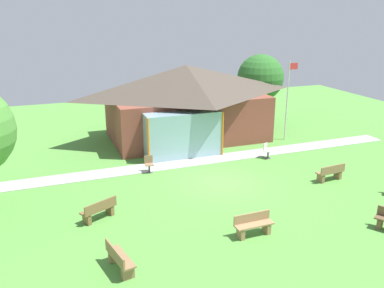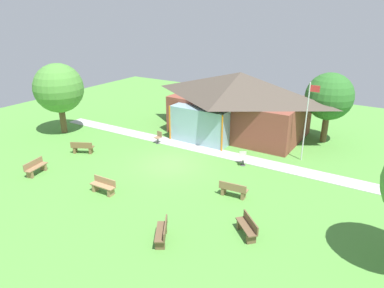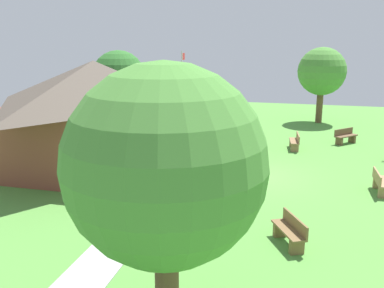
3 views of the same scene
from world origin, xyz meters
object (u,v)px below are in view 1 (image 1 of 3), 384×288
at_px(bench_front_left, 119,259).
at_px(pavilion, 186,101).
at_px(flagpole, 288,97).
at_px(tree_behind_pavilion_right, 260,78).
at_px(bench_front_center, 253,225).
at_px(patio_chair_lawn_spare, 267,151).
at_px(patio_chair_west, 149,164).
at_px(bench_mid_left, 99,210).
at_px(bench_mid_right, 330,173).

bearing_deg(bench_front_left, pavilion, 140.15).
relative_size(flagpole, tree_behind_pavilion_right, 1.00).
xyz_separation_m(bench_front_center, patio_chair_lawn_spare, (4.79, 7.30, 0.01)).
xyz_separation_m(pavilion, patio_chair_lawn_spare, (3.00, -5.32, -2.07)).
relative_size(flagpole, patio_chair_west, 5.92).
distance_m(bench_front_center, patio_chair_lawn_spare, 8.73).
height_order(pavilion, bench_front_center, pavilion).
distance_m(flagpole, tree_behind_pavilion_right, 4.28).
bearing_deg(bench_front_left, tree_behind_pavilion_right, 126.16).
relative_size(pavilion, patio_chair_lawn_spare, 12.43).
distance_m(bench_front_left, bench_mid_left, 3.69).
xyz_separation_m(pavilion, patio_chair_west, (-3.85, -5.10, -2.07)).
relative_size(bench_mid_left, patio_chair_lawn_spare, 1.78).
xyz_separation_m(bench_front_center, bench_mid_left, (-5.23, 3.19, 0.00)).
bearing_deg(patio_chair_lawn_spare, bench_mid_left, -11.73).
distance_m(bench_mid_left, tree_behind_pavilion_right, 17.59).
xyz_separation_m(bench_front_center, tree_behind_pavilion_right, (8.08, 14.29, 2.99)).
distance_m(bench_mid_right, patio_chair_lawn_spare, 4.17).
xyz_separation_m(bench_front_center, bench_front_left, (-5.11, -0.50, 0.00)).
bearing_deg(bench_front_left, patio_chair_lawn_spare, 116.11).
height_order(bench_front_center, bench_mid_left, same).
bearing_deg(bench_mid_right, pavilion, 109.15).
xyz_separation_m(patio_chair_lawn_spare, tree_behind_pavilion_right, (3.29, 6.99, 2.97)).
bearing_deg(tree_behind_pavilion_right, bench_front_center, -119.47).
relative_size(patio_chair_west, tree_behind_pavilion_right, 0.17).
relative_size(pavilion, tree_behind_pavilion_right, 2.10).
height_order(patio_chair_west, tree_behind_pavilion_right, tree_behind_pavilion_right).
bearing_deg(patio_chair_west, bench_mid_right, 158.26).
bearing_deg(tree_behind_pavilion_right, flagpole, -94.75).
bearing_deg(bench_front_left, bench_mid_left, 169.79).
relative_size(patio_chair_lawn_spare, tree_behind_pavilion_right, 0.17).
relative_size(patio_chair_lawn_spare, patio_chair_west, 1.00).
xyz_separation_m(pavilion, bench_front_left, (-6.90, -13.12, -2.08)).
relative_size(bench_mid_right, bench_mid_left, 1.00).
height_order(bench_front_left, bench_mid_left, same).
xyz_separation_m(patio_chair_lawn_spare, patio_chair_west, (-6.85, 0.22, 0.00)).
distance_m(pavilion, flagpole, 6.48).
relative_size(bench_mid_left, patio_chair_west, 1.78).
xyz_separation_m(flagpole, patio_chair_west, (-9.79, -2.55, -2.41)).
height_order(bench_mid_right, bench_mid_left, same).
bearing_deg(tree_behind_pavilion_right, bench_mid_right, -100.45).
relative_size(bench_front_left, bench_mid_left, 1.02).
xyz_separation_m(pavilion, bench_front_center, (-1.79, -12.62, -2.08)).
bearing_deg(bench_front_left, bench_front_center, 83.44).
distance_m(bench_front_center, tree_behind_pavilion_right, 16.69).
relative_size(bench_mid_right, patio_chair_west, 1.79).
distance_m(bench_front_center, patio_chair_west, 7.80).
bearing_deg(pavilion, patio_chair_west, -127.07).
bearing_deg(bench_mid_right, flagpole, 70.55).
relative_size(flagpole, bench_front_center, 3.37).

